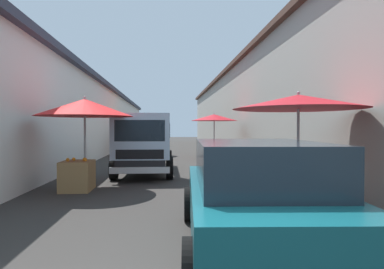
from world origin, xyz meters
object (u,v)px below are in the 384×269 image
(fruit_stall_near_right, at_px, (214,124))
(delivery_truck, at_px, (143,146))
(fruit_stall_mid_lane, at_px, (149,125))
(fruit_stall_near_left, at_px, (129,126))
(hatchback_car, at_px, (255,195))
(fruit_stall_far_left, at_px, (299,115))
(vendor_by_crates, at_px, (156,143))
(fruit_stall_far_right, at_px, (84,118))
(parked_scooter, at_px, (229,168))

(fruit_stall_near_right, height_order, delivery_truck, fruit_stall_near_right)
(delivery_truck, bearing_deg, fruit_stall_mid_lane, 1.67)
(fruit_stall_near_left, relative_size, hatchback_car, 0.70)
(fruit_stall_far_left, relative_size, vendor_by_crates, 1.71)
(fruit_stall_far_left, bearing_deg, fruit_stall_far_right, 67.43)
(fruit_stall_mid_lane, xyz_separation_m, vendor_by_crates, (-4.28, -0.55, -0.86))
(fruit_stall_near_right, bearing_deg, vendor_by_crates, 122.69)
(fruit_stall_far_right, distance_m, fruit_stall_far_left, 5.35)
(hatchback_car, xyz_separation_m, delivery_truck, (6.80, 1.95, 0.30))
(fruit_stall_near_left, distance_m, fruit_stall_far_left, 16.37)
(fruit_stall_far_right, xyz_separation_m, fruit_stall_near_right, (8.47, -4.70, -0.02))
(fruit_stall_near_right, height_order, hatchback_car, fruit_stall_near_right)
(fruit_stall_near_left, height_order, hatchback_car, fruit_stall_near_left)
(delivery_truck, bearing_deg, fruit_stall_near_right, -28.42)
(hatchback_car, height_order, parked_scooter, hatchback_car)
(fruit_stall_mid_lane, distance_m, fruit_stall_far_left, 13.43)
(delivery_truck, distance_m, parked_scooter, 3.09)
(hatchback_car, relative_size, vendor_by_crates, 2.48)
(fruit_stall_far_right, relative_size, fruit_stall_near_left, 0.89)
(fruit_stall_far_right, bearing_deg, parked_scooter, -78.02)
(fruit_stall_far_right, xyz_separation_m, fruit_stall_near_left, (13.44, 0.34, -0.09))
(delivery_truck, bearing_deg, fruit_stall_far_left, -141.11)
(fruit_stall_near_left, bearing_deg, hatchback_car, -168.38)
(fruit_stall_mid_lane, bearing_deg, fruit_stall_near_left, 29.51)
(fruit_stall_near_right, height_order, fruit_stall_near_left, fruit_stall_near_right)
(delivery_truck, bearing_deg, fruit_stall_near_left, 8.87)
(fruit_stall_near_right, xyz_separation_m, hatchback_car, (-12.92, 1.36, -1.13))
(fruit_stall_mid_lane, xyz_separation_m, fruit_stall_near_left, (2.62, 1.48, 0.01))
(fruit_stall_near_right, bearing_deg, fruit_stall_mid_lane, 56.56)
(fruit_stall_mid_lane, xyz_separation_m, fruit_stall_near_right, (-2.35, -3.56, 0.07))
(fruit_stall_far_left, bearing_deg, fruit_stall_mid_lane, 16.46)
(fruit_stall_mid_lane, relative_size, parked_scooter, 1.39)
(fruit_stall_mid_lane, bearing_deg, fruit_stall_far_left, -163.54)
(fruit_stall_near_right, height_order, vendor_by_crates, fruit_stall_near_right)
(vendor_by_crates, bearing_deg, parked_scooter, -157.75)
(fruit_stall_mid_lane, xyz_separation_m, delivery_truck, (-8.47, -0.25, -0.76))
(fruit_stall_far_left, bearing_deg, hatchback_car, 146.07)
(fruit_stall_near_right, relative_size, parked_scooter, 1.46)
(fruit_stall_mid_lane, bearing_deg, parked_scooter, -163.91)
(fruit_stall_near_left, height_order, parked_scooter, fruit_stall_near_left)
(fruit_stall_far_left, xyz_separation_m, hatchback_car, (-2.39, 1.61, -1.16))
(fruit_stall_far_right, height_order, delivery_truck, fruit_stall_far_right)
(fruit_stall_mid_lane, bearing_deg, delivery_truck, -178.33)
(fruit_stall_mid_lane, height_order, delivery_truck, fruit_stall_mid_lane)
(fruit_stall_far_right, height_order, parked_scooter, fruit_stall_far_right)
(hatchback_car, xyz_separation_m, vendor_by_crates, (10.99, 1.65, 0.20))
(fruit_stall_far_left, distance_m, hatchback_car, 3.10)
(fruit_stall_far_right, height_order, fruit_stall_near_left, fruit_stall_far_right)
(fruit_stall_mid_lane, relative_size, fruit_stall_near_left, 0.84)
(fruit_stall_mid_lane, relative_size, delivery_truck, 0.48)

